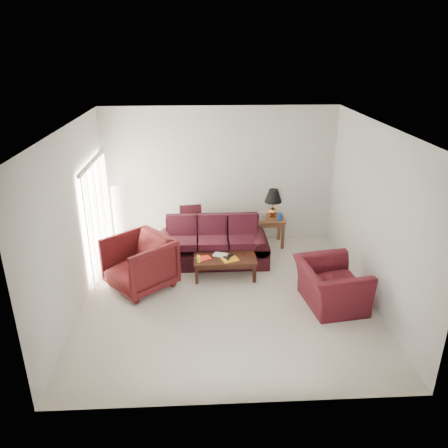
% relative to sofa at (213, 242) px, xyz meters
% --- Properties ---
extents(floor, '(5.00, 5.00, 0.00)m').
position_rel_sofa_xyz_m(floor, '(0.20, -1.34, -0.46)').
color(floor, beige).
rests_on(floor, ground).
extents(blinds, '(0.10, 2.00, 2.16)m').
position_rel_sofa_xyz_m(blinds, '(-2.22, -0.04, 0.62)').
color(blinds, silver).
rests_on(blinds, ground).
extents(sofa, '(2.28, 1.09, 0.91)m').
position_rel_sofa_xyz_m(sofa, '(0.00, 0.00, 0.00)').
color(sofa, black).
rests_on(sofa, ground).
extents(throw_pillow, '(0.49, 0.28, 0.48)m').
position_rel_sofa_xyz_m(throw_pillow, '(-0.45, 0.78, 0.28)').
color(throw_pillow, black).
rests_on(throw_pillow, sofa).
extents(end_table, '(0.63, 0.63, 0.64)m').
position_rel_sofa_xyz_m(end_table, '(1.30, 0.81, -0.14)').
color(end_table, brown).
rests_on(end_table, ground).
extents(table_lamp, '(0.39, 0.39, 0.63)m').
position_rel_sofa_xyz_m(table_lamp, '(1.35, 0.88, 0.50)').
color(table_lamp, '#C67D3E').
rests_on(table_lamp, end_table).
extents(clock, '(0.14, 0.08, 0.13)m').
position_rel_sofa_xyz_m(clock, '(1.11, 0.69, 0.25)').
color(clock, silver).
rests_on(clock, end_table).
extents(blue_canister, '(0.10, 0.10, 0.15)m').
position_rel_sofa_xyz_m(blue_canister, '(1.46, 0.66, 0.25)').
color(blue_canister, '#1945A4').
rests_on(blue_canister, end_table).
extents(picture_frame, '(0.14, 0.17, 0.05)m').
position_rel_sofa_xyz_m(picture_frame, '(1.12, 0.99, 0.26)').
color(picture_frame, '#B3B3B7').
rests_on(picture_frame, end_table).
extents(floor_lamp, '(0.26, 0.26, 1.43)m').
position_rel_sofa_xyz_m(floor_lamp, '(-2.00, 0.77, 0.26)').
color(floor_lamp, white).
rests_on(floor_lamp, ground).
extents(armchair_left, '(1.49, 1.49, 0.98)m').
position_rel_sofa_xyz_m(armchair_left, '(-1.36, -0.91, 0.03)').
color(armchair_left, '#481012').
rests_on(armchair_left, ground).
extents(armchair_right, '(1.18, 1.30, 0.76)m').
position_rel_sofa_xyz_m(armchair_right, '(1.96, -1.66, -0.08)').
color(armchair_right, '#461017').
rests_on(armchair_right, ground).
extents(coffee_table, '(1.27, 0.81, 0.41)m').
position_rel_sofa_xyz_m(coffee_table, '(0.21, -0.61, -0.25)').
color(coffee_table, black).
rests_on(coffee_table, ground).
extents(magazine_red, '(0.31, 0.28, 0.01)m').
position_rel_sofa_xyz_m(magazine_red, '(-0.19, -0.64, -0.03)').
color(magazine_red, red).
rests_on(magazine_red, coffee_table).
extents(magazine_white, '(0.31, 0.27, 0.01)m').
position_rel_sofa_xyz_m(magazine_white, '(0.13, -0.51, -0.03)').
color(magazine_white, silver).
rests_on(magazine_white, coffee_table).
extents(magazine_orange, '(0.36, 0.32, 0.02)m').
position_rel_sofa_xyz_m(magazine_orange, '(0.30, -0.72, -0.03)').
color(magazine_orange, orange).
rests_on(magazine_orange, coffee_table).
extents(remote_a, '(0.13, 0.16, 0.02)m').
position_rel_sofa_xyz_m(remote_a, '(0.23, -0.69, -0.01)').
color(remote_a, black).
rests_on(remote_a, coffee_table).
extents(remote_b, '(0.15, 0.17, 0.02)m').
position_rel_sofa_xyz_m(remote_b, '(0.31, -0.63, -0.01)').
color(remote_b, black).
rests_on(remote_b, coffee_table).
extents(yellow_glass, '(0.10, 0.10, 0.12)m').
position_rel_sofa_xyz_m(yellow_glass, '(-0.29, -0.77, 0.02)').
color(yellow_glass, yellow).
rests_on(yellow_glass, coffee_table).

